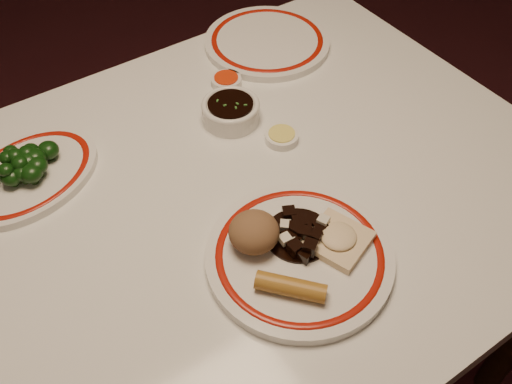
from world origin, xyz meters
The scene contains 13 objects.
ground centered at (0.00, 0.00, 0.00)m, with size 7.00×7.00×0.00m, color black.
dining_table centered at (0.00, 0.00, 0.66)m, with size 1.20×0.90×0.75m.
main_plate centered at (0.02, -0.18, 0.76)m, with size 0.36×0.36×0.02m.
rice_mound centered at (-0.03, -0.12, 0.80)m, with size 0.08×0.08×0.06m, color brown.
spring_roll centered at (-0.04, -0.23, 0.78)m, with size 0.03×0.03×0.10m, color #AE7A2A.
fried_wonton centered at (0.08, -0.20, 0.78)m, with size 0.11×0.11×0.02m.
stirfry_heap centered at (0.04, -0.16, 0.78)m, with size 0.11×0.11×0.03m.
broccoli_plate centered at (-0.27, 0.23, 0.76)m, with size 0.32×0.29×0.02m.
broccoli_pile centered at (-0.27, 0.23, 0.79)m, with size 0.14×0.09×0.05m.
soy_bowl centered at (0.11, 0.16, 0.77)m, with size 0.11×0.11×0.04m.
sweet_sour_dish centered at (0.16, 0.26, 0.76)m, with size 0.06×0.06×0.02m.
mustard_dish centered at (0.15, 0.06, 0.76)m, with size 0.06×0.06×0.02m.
far_plate centered at (0.31, 0.33, 0.76)m, with size 0.36×0.36×0.02m.
Camera 1 is at (-0.33, -0.57, 1.49)m, focal length 40.00 mm.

